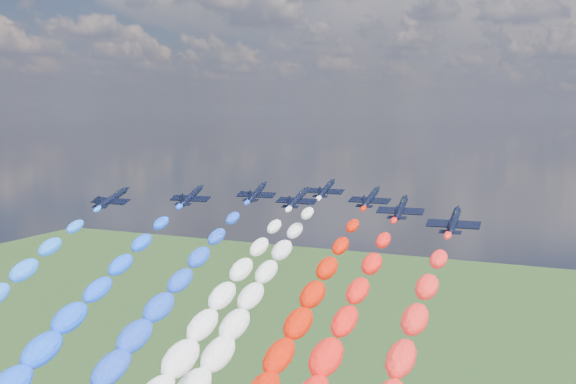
% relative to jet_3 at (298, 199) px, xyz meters
% --- Properties ---
extents(jet_0, '(9.33, 12.26, 6.14)m').
position_rel_jet_3_xyz_m(jet_0, '(-34.86, -15.70, 0.00)').
color(jet_0, black).
extents(jet_1, '(9.25, 12.21, 6.14)m').
position_rel_jet_3_xyz_m(jet_1, '(-22.15, -5.49, 0.00)').
color(jet_1, black).
extents(trail_1, '(6.22, 93.81, 49.28)m').
position_rel_jet_3_xyz_m(trail_1, '(-22.15, -53.91, -23.12)').
color(trail_1, '#124CFF').
extents(jet_2, '(9.36, 12.28, 6.14)m').
position_rel_jet_3_xyz_m(jet_2, '(-12.42, 6.11, 0.00)').
color(jet_2, black).
extents(trail_2, '(6.22, 93.81, 49.28)m').
position_rel_jet_3_xyz_m(trail_2, '(-12.42, -42.31, -23.12)').
color(trail_2, blue).
extents(jet_3, '(9.06, 12.07, 6.14)m').
position_rel_jet_3_xyz_m(jet_3, '(0.00, 0.00, 0.00)').
color(jet_3, black).
extents(jet_4, '(8.72, 11.82, 6.14)m').
position_rel_jet_3_xyz_m(jet_4, '(-0.90, 18.72, 0.00)').
color(jet_4, black).
extents(trail_4, '(6.22, 93.81, 49.28)m').
position_rel_jet_3_xyz_m(trail_4, '(-0.90, -29.70, -23.12)').
color(trail_4, white).
extents(jet_5, '(9.12, 12.11, 6.14)m').
position_rel_jet_3_xyz_m(jet_5, '(13.43, 6.92, 0.00)').
color(jet_5, black).
extents(jet_6, '(9.33, 12.26, 6.14)m').
position_rel_jet_3_xyz_m(jet_6, '(23.20, -5.51, 0.00)').
color(jet_6, black).
extents(jet_7, '(9.06, 12.07, 6.14)m').
position_rel_jet_3_xyz_m(jet_7, '(35.12, -17.01, 0.00)').
color(jet_7, black).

